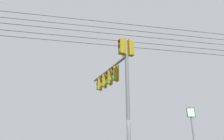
% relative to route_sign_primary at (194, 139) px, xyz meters
% --- Properties ---
extents(signal_mast_assembly, '(5.34, 3.27, 7.04)m').
position_rel_route_sign_primary_xyz_m(signal_mast_assembly, '(-3.51, -3.11, 3.46)').
color(signal_mast_assembly, slate).
rests_on(signal_mast_assembly, ground).
extents(route_sign_primary, '(0.10, 0.32, 2.86)m').
position_rel_route_sign_primary_xyz_m(route_sign_primary, '(0.00, 0.00, 0.00)').
color(route_sign_primary, slate).
rests_on(route_sign_primary, ground).
extents(overhead_wire_span, '(5.70, 23.98, 2.14)m').
position_rel_route_sign_primary_xyz_m(overhead_wire_span, '(-1.89, -3.45, 5.64)').
color(overhead_wire_span, black).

